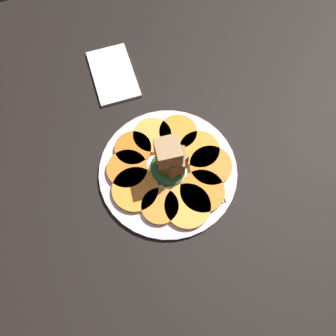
# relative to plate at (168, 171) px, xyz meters

# --- Properties ---
(table_slab) EXTENTS (1.20, 1.20, 0.02)m
(table_slab) POSITION_rel_plate_xyz_m (0.00, 0.00, -0.02)
(table_slab) COLOR black
(table_slab) RESTS_ON ground
(plate) EXTENTS (0.29, 0.29, 0.01)m
(plate) POSITION_rel_plate_xyz_m (0.00, 0.00, 0.00)
(plate) COLOR silver
(plate) RESTS_ON table_slab
(carrot_slice_0) EXTENTS (0.07, 0.07, 0.01)m
(carrot_slice_0) POSITION_rel_plate_xyz_m (-0.07, 0.04, 0.01)
(carrot_slice_0) COLOR orange
(carrot_slice_0) RESTS_ON plate
(carrot_slice_1) EXTENTS (0.09, 0.09, 0.01)m
(carrot_slice_1) POSITION_rel_plate_xyz_m (-0.09, -0.01, 0.01)
(carrot_slice_1) COLOR orange
(carrot_slice_1) RESTS_ON plate
(carrot_slice_2) EXTENTS (0.09, 0.09, 0.01)m
(carrot_slice_2) POSITION_rel_plate_xyz_m (-0.07, -0.05, 0.01)
(carrot_slice_2) COLOR orange
(carrot_slice_2) RESTS_ON plate
(carrot_slice_3) EXTENTS (0.09, 0.09, 0.01)m
(carrot_slice_3) POSITION_rel_plate_xyz_m (-0.02, -0.09, 0.01)
(carrot_slice_3) COLOR orange
(carrot_slice_3) RESTS_ON plate
(carrot_slice_4) EXTENTS (0.09, 0.09, 0.01)m
(carrot_slice_4) POSITION_rel_plate_xyz_m (0.02, -0.08, 0.01)
(carrot_slice_4) COLOR orange
(carrot_slice_4) RESTS_ON plate
(carrot_slice_5) EXTENTS (0.08, 0.08, 0.01)m
(carrot_slice_5) POSITION_rel_plate_xyz_m (0.07, -0.05, 0.01)
(carrot_slice_5) COLOR orange
(carrot_slice_5) RESTS_ON plate
(carrot_slice_6) EXTENTS (0.08, 0.08, 0.01)m
(carrot_slice_6) POSITION_rel_plate_xyz_m (0.08, 0.01, 0.01)
(carrot_slice_6) COLOR #F99439
(carrot_slice_6) RESTS_ON plate
(carrot_slice_7) EXTENTS (0.08, 0.08, 0.01)m
(carrot_slice_7) POSITION_rel_plate_xyz_m (0.07, 0.06, 0.01)
(carrot_slice_7) COLOR orange
(carrot_slice_7) RESTS_ON plate
(carrot_slice_8) EXTENTS (0.08, 0.08, 0.01)m
(carrot_slice_8) POSITION_rel_plate_xyz_m (0.03, 0.08, 0.01)
(carrot_slice_8) COLOR orange
(carrot_slice_8) RESTS_ON plate
(carrot_slice_9) EXTENTS (0.09, 0.09, 0.01)m
(carrot_slice_9) POSITION_rel_plate_xyz_m (-0.02, 0.08, 0.01)
(carrot_slice_9) COLOR orange
(carrot_slice_9) RESTS_ON plate
(center_pile) EXTENTS (0.08, 0.08, 0.11)m
(center_pile) POSITION_rel_plate_xyz_m (0.00, -0.01, 0.05)
(center_pile) COLOR #2D6033
(center_pile) RESTS_ON plate
(fork) EXTENTS (0.19, 0.03, 0.00)m
(fork) POSITION_rel_plate_xyz_m (-0.01, -0.07, 0.01)
(fork) COLOR #B2B2B7
(fork) RESTS_ON plate
(napkin) EXTENTS (0.16, 0.10, 0.01)m
(napkin) POSITION_rel_plate_xyz_m (0.28, 0.05, -0.00)
(napkin) COLOR silver
(napkin) RESTS_ON table_slab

